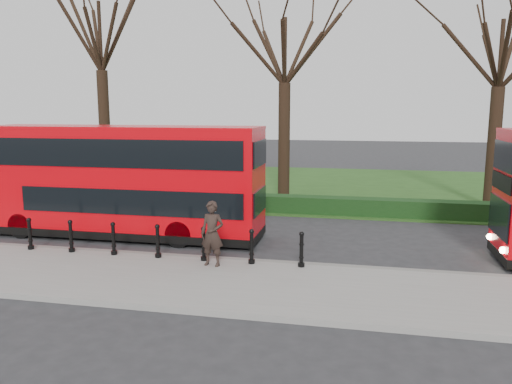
# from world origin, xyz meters

# --- Properties ---
(ground) EXTENTS (120.00, 120.00, 0.00)m
(ground) POSITION_xyz_m (0.00, 0.00, 0.00)
(ground) COLOR #28282B
(ground) RESTS_ON ground
(pavement) EXTENTS (60.00, 4.00, 0.15)m
(pavement) POSITION_xyz_m (0.00, -3.00, 0.07)
(pavement) COLOR gray
(pavement) RESTS_ON ground
(kerb) EXTENTS (60.00, 0.25, 0.16)m
(kerb) POSITION_xyz_m (0.00, -1.00, 0.07)
(kerb) COLOR slate
(kerb) RESTS_ON ground
(grass_verge) EXTENTS (60.00, 18.00, 0.06)m
(grass_verge) POSITION_xyz_m (0.00, 15.00, 0.03)
(grass_verge) COLOR #234717
(grass_verge) RESTS_ON ground
(hedge) EXTENTS (60.00, 0.90, 0.80)m
(hedge) POSITION_xyz_m (0.00, 6.80, 0.40)
(hedge) COLOR black
(hedge) RESTS_ON ground
(yellow_line_outer) EXTENTS (60.00, 0.10, 0.01)m
(yellow_line_outer) POSITION_xyz_m (0.00, -0.70, 0.01)
(yellow_line_outer) COLOR yellow
(yellow_line_outer) RESTS_ON ground
(yellow_line_inner) EXTENTS (60.00, 0.10, 0.01)m
(yellow_line_inner) POSITION_xyz_m (0.00, -0.50, 0.01)
(yellow_line_inner) COLOR yellow
(yellow_line_inner) RESTS_ON ground
(tree_left) EXTENTS (7.86, 7.86, 12.27)m
(tree_left) POSITION_xyz_m (-8.00, 10.00, 8.93)
(tree_left) COLOR black
(tree_left) RESTS_ON ground
(tree_mid) EXTENTS (6.97, 6.97, 10.88)m
(tree_mid) POSITION_xyz_m (2.00, 10.00, 7.91)
(tree_mid) COLOR black
(tree_mid) RESTS_ON ground
(tree_right) EXTENTS (6.64, 6.64, 10.38)m
(tree_right) POSITION_xyz_m (12.00, 10.00, 7.54)
(tree_right) COLOR black
(tree_right) RESTS_ON ground
(bollard_row) EXTENTS (9.08, 0.15, 1.00)m
(bollard_row) POSITION_xyz_m (-0.19, -1.35, 0.65)
(bollard_row) COLOR black
(bollard_row) RESTS_ON pavement
(bus_lead) EXTENTS (10.28, 2.36, 4.09)m
(bus_lead) POSITION_xyz_m (-2.66, 1.38, 2.06)
(bus_lead) COLOR red
(bus_lead) RESTS_ON ground
(pedestrian) EXTENTS (0.75, 0.53, 1.92)m
(pedestrian) POSITION_xyz_m (1.70, -1.77, 1.11)
(pedestrian) COLOR #2C201B
(pedestrian) RESTS_ON pavement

